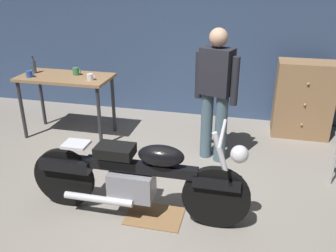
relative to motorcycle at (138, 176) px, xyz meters
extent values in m
plane|color=gray|center=(0.17, 0.09, -0.45)|extent=(12.00, 12.00, 0.00)
cube|color=#384C70|center=(0.17, 2.89, 1.10)|extent=(8.00, 0.12, 3.10)
cube|color=#99724C|center=(-1.56, 1.60, 0.43)|extent=(1.30, 0.64, 0.04)
cylinder|color=#2D2D33|center=(-2.15, 1.34, -0.02)|extent=(0.05, 0.05, 0.86)
cylinder|color=#2D2D33|center=(-0.97, 1.34, -0.02)|extent=(0.05, 0.05, 0.86)
cylinder|color=#2D2D33|center=(-2.15, 1.86, -0.02)|extent=(0.05, 0.05, 0.86)
cylinder|color=#2D2D33|center=(-0.97, 1.86, -0.02)|extent=(0.05, 0.05, 0.86)
cylinder|color=black|center=(0.76, 0.01, -0.13)|extent=(0.64, 0.07, 0.64)
cylinder|color=black|center=(-0.79, 0.00, -0.13)|extent=(0.64, 0.07, 0.64)
cube|color=black|center=(0.76, 0.01, 0.05)|extent=(0.44, 0.14, 0.10)
cube|color=black|center=(-0.74, 0.00, 0.05)|extent=(0.52, 0.18, 0.12)
cube|color=gray|center=(-0.07, 0.00, -0.11)|extent=(0.44, 0.24, 0.28)
cube|color=black|center=(0.03, 0.00, 0.10)|extent=(1.10, 0.11, 0.10)
ellipsoid|color=black|center=(0.23, 0.00, 0.25)|extent=(0.44, 0.22, 0.20)
cube|color=black|center=(-0.22, 0.00, 0.25)|extent=(0.36, 0.24, 0.10)
cube|color=silver|center=(-0.62, 0.00, 0.27)|extent=(0.24, 0.20, 0.03)
cylinder|color=silver|center=(0.82, 0.01, 0.20)|extent=(0.26, 0.05, 0.68)
cylinder|color=silver|center=(0.78, 0.01, 0.53)|extent=(0.04, 0.60, 0.03)
sphere|color=silver|center=(0.94, 0.01, 0.35)|extent=(0.16, 0.16, 0.16)
cylinder|color=silver|center=(-0.37, -0.14, -0.23)|extent=(0.70, 0.07, 0.07)
cylinder|color=slate|center=(0.67, 1.32, -0.01)|extent=(0.15, 0.15, 0.88)
cylinder|color=slate|center=(0.48, 1.39, -0.01)|extent=(0.15, 0.15, 0.88)
cube|color=#26262D|center=(0.57, 1.36, 0.71)|extent=(0.43, 0.34, 0.56)
cylinder|color=#26262D|center=(0.80, 1.27, 0.63)|extent=(0.09, 0.09, 0.58)
cylinder|color=#26262D|center=(0.35, 1.44, 0.63)|extent=(0.09, 0.09, 0.58)
sphere|color=tan|center=(0.57, 1.36, 1.11)|extent=(0.22, 0.22, 0.22)
cylinder|color=#B2B2B7|center=(1.98, 1.04, -0.14)|extent=(0.02, 0.02, 0.62)
cube|color=#99724C|center=(1.74, 2.39, 0.10)|extent=(0.80, 0.44, 1.10)
sphere|color=tan|center=(1.74, 2.16, 0.40)|extent=(0.04, 0.04, 0.04)
sphere|color=tan|center=(1.74, 2.16, 0.10)|extent=(0.04, 0.04, 0.04)
sphere|color=tan|center=(1.74, 2.16, -0.20)|extent=(0.04, 0.04, 0.04)
cube|color=olive|center=(0.16, 0.00, -0.44)|extent=(0.56, 0.40, 0.01)
cylinder|color=#2D51AD|center=(-2.01, 1.44, 0.49)|extent=(0.09, 0.09, 0.09)
torus|color=#2D51AD|center=(-1.96, 1.44, 0.50)|extent=(0.05, 0.01, 0.05)
cylinder|color=white|center=(-1.13, 1.50, 0.49)|extent=(0.09, 0.09, 0.09)
torus|color=white|center=(-1.08, 1.50, 0.50)|extent=(0.05, 0.01, 0.05)
cylinder|color=#3D7F4C|center=(-1.43, 1.68, 0.50)|extent=(0.09, 0.09, 0.11)
torus|color=#3D7F4C|center=(-1.38, 1.68, 0.51)|extent=(0.06, 0.01, 0.06)
cylinder|color=#3F4C59|center=(-2.06, 1.65, 0.54)|extent=(0.06, 0.06, 0.18)
cylinder|color=#3F4C59|center=(-2.06, 1.65, 0.66)|extent=(0.03, 0.03, 0.05)
cylinder|color=black|center=(-2.06, 1.65, 0.69)|extent=(0.03, 0.03, 0.01)
camera|label=1|loc=(0.97, -2.83, 1.84)|focal=38.53mm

